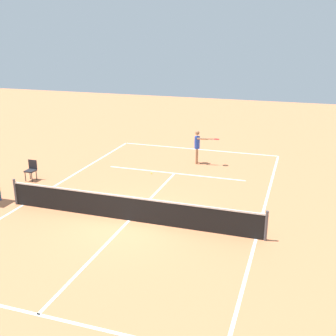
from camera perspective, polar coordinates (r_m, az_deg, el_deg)
The scene contains 6 objects.
ground_plane at distance 15.52m, azimuth -5.35°, elevation -7.17°, with size 60.00×60.00×0.00m, color #D37A4C.
court_lines at distance 15.52m, azimuth -5.35°, elevation -7.16°, with size 9.35×20.68×0.01m.
tennis_net at distance 15.31m, azimuth -5.41°, elevation -5.49°, with size 9.95×0.10×1.07m.
player_serving at distance 21.76m, azimuth 4.14°, elevation 3.29°, with size 1.33×0.45×1.77m.
tennis_ball at distance 20.35m, azimuth -2.27°, elevation -0.73°, with size 0.07×0.07×0.07m, color #CCE033.
courtside_chair_mid at distance 20.38m, azimuth -18.23°, elevation -0.16°, with size 0.44×0.46×0.95m.
Camera 1 is at (-5.72, 12.82, 6.62)m, focal length 44.47 mm.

